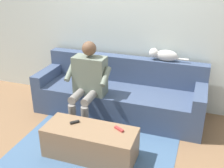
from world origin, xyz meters
TOP-DOWN VIEW (x-y plane):
  - ground_plane at (0.00, 0.60)m, footprint 8.00×8.00m
  - back_wall at (0.00, -0.57)m, footprint 5.33×0.06m
  - couch at (0.00, -0.14)m, footprint 2.45×0.80m
  - coffee_table at (0.00, 0.96)m, footprint 1.07×0.43m
  - person_solo_seated at (0.32, 0.26)m, footprint 0.59×0.57m
  - cat_on_backrest at (-0.57, -0.40)m, footprint 0.56×0.14m
  - remote_black at (0.22, 0.90)m, footprint 0.10×0.10m
  - remote_red at (-0.32, 0.87)m, footprint 0.13×0.09m
  - floor_rug at (0.00, 0.83)m, footprint 1.93×1.58m

SIDE VIEW (x-z plane):
  - ground_plane at x=0.00m, z-range 0.00..0.00m
  - floor_rug at x=0.00m, z-range 0.00..0.01m
  - coffee_table at x=0.00m, z-range 0.00..0.37m
  - couch at x=0.00m, z-range -0.12..0.69m
  - remote_black at x=0.22m, z-range 0.37..0.39m
  - remote_red at x=-0.32m, z-range 0.37..0.39m
  - person_solo_seated at x=0.32m, z-range 0.07..1.23m
  - cat_on_backrest at x=-0.57m, z-range 0.81..0.98m
  - back_wall at x=0.00m, z-range 0.00..2.49m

